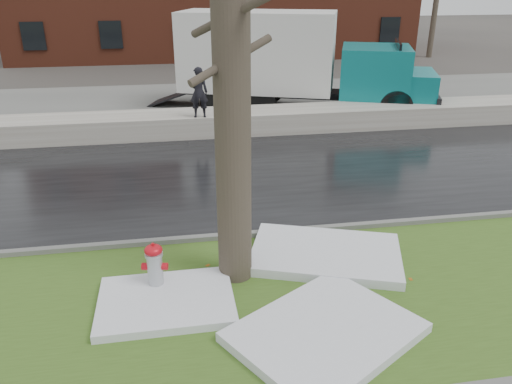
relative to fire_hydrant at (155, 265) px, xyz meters
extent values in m
plane|color=#47423D|center=(1.63, 0.64, -0.53)|extent=(120.00, 120.00, 0.00)
cube|color=#37511B|center=(1.63, -0.61, -0.51)|extent=(60.00, 4.50, 0.04)
cube|color=black|center=(1.63, 5.14, -0.51)|extent=(60.00, 7.00, 0.03)
cube|color=slate|center=(1.63, 13.64, -0.51)|extent=(60.00, 9.00, 0.03)
cube|color=slate|center=(1.63, 1.64, -0.46)|extent=(60.00, 0.15, 0.14)
cube|color=#B1ADA2|center=(1.63, 9.34, -0.15)|extent=(60.00, 1.60, 0.75)
cylinder|color=brown|center=(-4.37, 26.64, 2.72)|extent=(0.36, 0.36, 6.50)
cylinder|color=brown|center=(-4.37, 26.64, 3.07)|extent=(1.40, 0.61, 0.63)
cylinder|color=brown|center=(17.63, 24.64, 2.72)|extent=(0.36, 0.36, 6.50)
cylinder|color=brown|center=(17.63, 24.64, 3.07)|extent=(1.40, 0.61, 0.63)
cylinder|color=#ACB0B5|center=(0.00, -0.01, -0.09)|extent=(0.30, 0.30, 0.79)
ellipsoid|color=red|center=(0.00, -0.01, 0.30)|extent=(0.35, 0.35, 0.18)
cylinder|color=red|center=(0.00, -0.01, 0.40)|extent=(0.06, 0.06, 0.06)
cylinder|color=red|center=(-0.16, 0.02, -0.02)|extent=(0.13, 0.14, 0.12)
cylinder|color=red|center=(0.16, -0.03, -0.02)|extent=(0.13, 0.14, 0.12)
cylinder|color=#ACB0B5|center=(0.03, 0.16, -0.02)|extent=(0.17, 0.14, 0.16)
cylinder|color=brown|center=(1.40, 0.26, 3.22)|extent=(0.68, 0.68, 7.42)
cylinder|color=brown|center=(1.40, 0.26, 3.96)|extent=(1.14, 1.59, 0.77)
cylinder|color=brown|center=(1.40, 0.26, 3.33)|extent=(1.40, 0.86, 0.66)
cube|color=black|center=(5.22, 12.02, 0.19)|extent=(8.65, 4.02, 0.24)
cube|color=silver|center=(3.88, 12.51, 1.78)|extent=(6.52, 4.60, 2.97)
cube|color=#0C6E72|center=(8.17, 10.96, 1.12)|extent=(3.28, 3.34, 1.87)
cube|color=#0C6E72|center=(9.67, 10.42, 0.68)|extent=(2.06, 2.72, 0.99)
cube|color=black|center=(8.90, 10.70, 1.78)|extent=(0.83, 2.10, 0.99)
cube|color=black|center=(0.46, 13.74, -0.17)|extent=(2.22, 1.88, 0.74)
cylinder|color=black|center=(8.56, 9.59, 0.08)|extent=(1.25, 0.72, 1.21)
cylinder|color=black|center=(9.34, 11.76, 0.08)|extent=(1.25, 0.72, 1.21)
cylinder|color=black|center=(3.80, 11.31, 0.08)|extent=(1.25, 0.72, 1.21)
cylinder|color=black|center=(4.58, 13.48, 0.08)|extent=(1.25, 0.72, 1.21)
cylinder|color=black|center=(2.14, 11.90, 0.08)|extent=(1.25, 0.72, 1.21)
cylinder|color=black|center=(2.93, 14.08, 0.08)|extent=(1.25, 0.72, 1.21)
imported|color=black|center=(1.30, 8.74, 1.04)|extent=(0.60, 0.39, 1.64)
cube|color=silver|center=(2.51, -1.66, -0.41)|extent=(3.26, 3.07, 0.16)
cube|color=silver|center=(0.16, -0.47, -0.42)|extent=(2.21, 1.62, 0.14)
cube|color=silver|center=(3.18, 0.54, -0.40)|extent=(3.24, 2.62, 0.18)
camera|label=1|loc=(0.50, -7.42, 4.50)|focal=35.00mm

